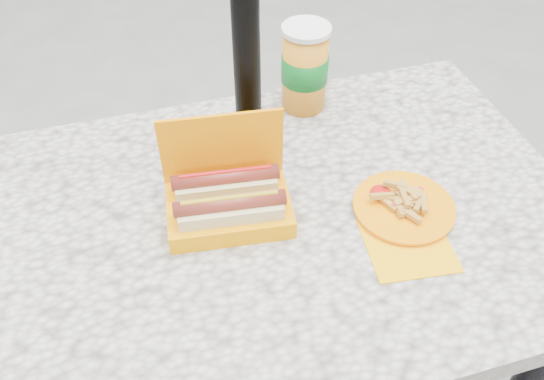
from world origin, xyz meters
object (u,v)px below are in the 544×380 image
object	(u,v)px
fries_plate	(403,208)
soda_cup	(305,68)
umbrella_pole	(245,6)
hotdog_box	(228,200)

from	to	relation	value
fries_plate	soda_cup	world-z (taller)	soda_cup
umbrella_pole	hotdog_box	size ratio (longest dim) A/B	8.94
fries_plate	hotdog_box	bearing A→B (deg)	164.95
umbrella_pole	fries_plate	world-z (taller)	umbrella_pole
umbrella_pole	soda_cup	xyz separation A→B (m)	(0.17, 0.16, -0.25)
umbrella_pole	soda_cup	world-z (taller)	umbrella_pole
umbrella_pole	hotdog_box	distance (m)	0.35
umbrella_pole	hotdog_box	bearing A→B (deg)	-119.60
hotdog_box	soda_cup	xyz separation A→B (m)	(0.25, 0.30, 0.06)
umbrella_pole	fries_plate	xyz separation A→B (m)	(0.24, -0.22, -0.34)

